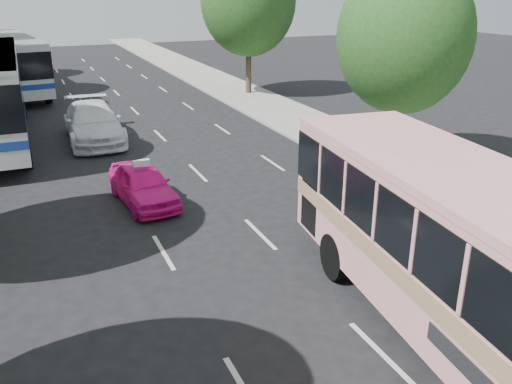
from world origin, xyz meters
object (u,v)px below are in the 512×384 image
pink_taxi (143,184)px  tour_coach_rear (12,60)px  pink_bus (477,250)px  white_pickup (93,123)px

pink_taxi → tour_coach_rear: tour_coach_rear is taller
pink_bus → tour_coach_rear: 33.80m
tour_coach_rear → pink_bus: bearing=-84.3°
pink_bus → tour_coach_rear: (-7.68, 32.91, -0.00)m
pink_bus → tour_coach_rear: tour_coach_rear is taller
pink_bus → pink_taxi: size_ratio=2.96×
white_pickup → tour_coach_rear: bearing=103.8°
white_pickup → tour_coach_rear: size_ratio=0.47×
white_pickup → pink_taxi: bearing=-86.0°
pink_bus → tour_coach_rear: bearing=109.8°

